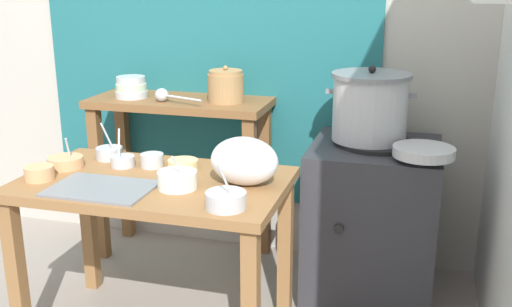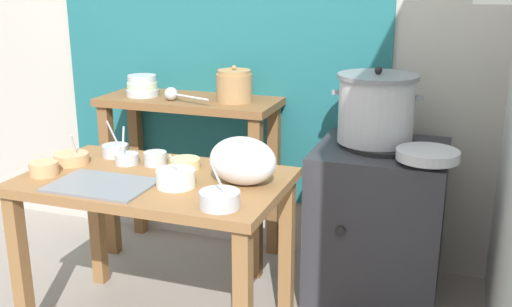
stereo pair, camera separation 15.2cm
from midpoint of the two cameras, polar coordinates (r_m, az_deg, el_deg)
name	(u,v)px [view 2 (the right image)]	position (r m, az deg, el deg)	size (l,w,h in m)	color
wall_back	(261,19)	(3.29, 1.80, 12.72)	(4.40, 0.12, 2.60)	#B2ADA3
prep_table	(155,202)	(2.55, -7.90, -4.61)	(1.10, 0.66, 0.72)	olive
back_shelf_table	(190,138)	(3.26, -4.96, 1.47)	(0.96, 0.40, 0.90)	brown
stove_block	(377,223)	(2.97, 12.96, -6.46)	(0.60, 0.61, 0.78)	#2D2D33
steamer_pot	(376,108)	(2.83, 12.93, 4.23)	(0.42, 0.37, 0.35)	#B7BABF
clay_pot	(234,86)	(3.09, -0.67, 6.45)	(0.19, 0.19, 0.19)	#A37A4C
bowl_stack_enamel	(142,86)	(3.28, -9.50, 6.35)	(0.17, 0.17, 0.11)	#B7BABF
ladle	(173,94)	(3.14, -6.57, 5.64)	(0.29, 0.13, 0.07)	#B7BABF
serving_tray	(102,185)	(2.44, -12.81, -2.97)	(0.40, 0.28, 0.01)	slate
plastic_bag	(243,161)	(2.38, 0.56, -0.73)	(0.28, 0.18, 0.20)	white
wide_pan	(428,155)	(2.64, 17.67, -0.14)	(0.27, 0.27, 0.04)	#B7BABF
prep_bowl_0	(115,150)	(2.83, -11.79, 0.34)	(0.12, 0.12, 0.18)	#B7BABF
prep_bowl_1	(44,168)	(2.64, -18.06, -1.34)	(0.12, 0.12, 0.06)	tan
prep_bowl_2	(185,163)	(2.61, -5.13, -0.90)	(0.13, 0.13, 0.04)	#E5C684
prep_bowl_3	(176,177)	(2.38, -5.86, -2.31)	(0.16, 0.16, 0.14)	silver
prep_bowl_4	(71,158)	(2.76, -15.73, -0.43)	(0.15, 0.15, 0.14)	tan
prep_bowl_5	(220,199)	(2.16, -1.47, -4.35)	(0.15, 0.15, 0.18)	#B7BABF
prep_bowl_6	(127,158)	(2.71, -10.68, -0.43)	(0.11, 0.11, 0.16)	#B7BABF
prep_bowl_7	(155,158)	(2.67, -7.99, -0.43)	(0.10, 0.10, 0.06)	#B7BABF
prep_bowl_8	(236,162)	(2.61, -0.23, -0.85)	(0.12, 0.12, 0.14)	#B7BABF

